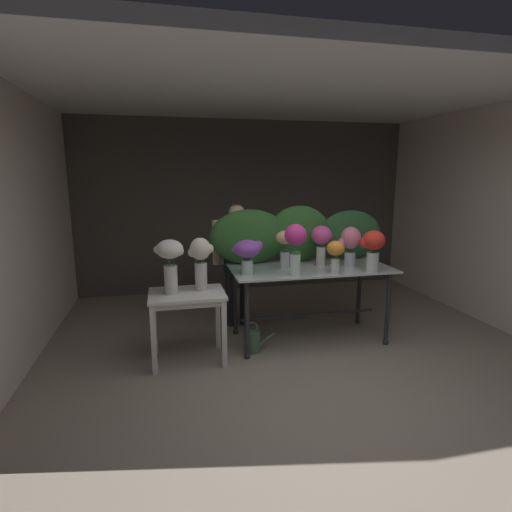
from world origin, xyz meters
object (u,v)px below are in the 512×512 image
Objects in this scene: florist at (237,251)px; side_table_white at (187,302)px; vase_scarlet_lilies at (373,247)px; vase_cream_lisianthus_tall at (201,260)px; display_table_glass at (310,279)px; vase_white_roses_tall at (170,260)px; vase_peach_peonies at (285,245)px; vase_fuchsia_carnations at (321,240)px; watering_can at (253,341)px; vase_violet_anemones at (248,252)px; vase_magenta_stock at (295,243)px; vase_rosy_freesia at (350,242)px; vase_sunset_roses at (336,253)px.

side_table_white is at bearing -127.55° from florist.
vase_scarlet_lilies reaches higher than vase_cream_lisianthus_tall.
vase_white_roses_tall is (-1.57, -0.24, 0.35)m from display_table_glass.
vase_fuchsia_carnations reaches higher than vase_peach_peonies.
vase_fuchsia_carnations reaches higher than vase_white_roses_tall.
side_table_white is at bearing 176.63° from vase_scarlet_lilies.
watering_can is at bearing 4.09° from side_table_white.
florist is 0.83m from vase_violet_anemones.
vase_cream_lisianthus_tall is at bearing 10.23° from vase_white_roses_tall.
side_table_white reaches higher than watering_can.
vase_scarlet_lilies is (1.99, -0.12, 0.52)m from side_table_white.
vase_peach_peonies is 1.22× the size of watering_can.
vase_magenta_stock reaches higher than vase_violet_anemones.
vase_cream_lisianthus_tall is (-1.71, -0.10, -0.10)m from vase_rosy_freesia.
vase_peach_peonies is (0.42, -0.66, 0.18)m from florist.
vase_fuchsia_carnations is at bearing 7.72° from vase_peach_peonies.
vase_cream_lisianthus_tall is 1.56× the size of watering_can.
vase_fuchsia_carnations is 0.85× the size of vase_white_roses_tall.
vase_scarlet_lilies is 1.84m from vase_cream_lisianthus_tall.
display_table_glass is 2.39× the size of side_table_white.
vase_scarlet_lilies is (0.43, -0.40, -0.03)m from vase_fuchsia_carnations.
vase_cream_lisianthus_tall is (0.30, 0.06, -0.02)m from vase_white_roses_tall.
vase_sunset_roses is (1.57, -0.09, 0.46)m from side_table_white.
watering_can is (0.01, -0.84, -0.84)m from florist.
display_table_glass is 1.32m from vase_cream_lisianthus_tall.
vase_peach_peonies is 0.79× the size of vase_magenta_stock.
side_table_white is at bearing -170.27° from display_table_glass.
vase_fuchsia_carnations is (0.91, 0.21, 0.06)m from vase_violet_anemones.
side_table_white is 0.86m from watering_can.
vase_scarlet_lilies is at bearing -3.37° from side_table_white.
vase_rosy_freesia is at bearing 4.03° from vase_violet_anemones.
vase_magenta_stock is at bearing -139.32° from vase_fuchsia_carnations.
florist is (-0.73, 0.64, 0.23)m from display_table_glass.
vase_scarlet_lilies is (0.41, -0.03, 0.05)m from vase_sunset_roses.
display_table_glass is 4.04× the size of vase_scarlet_lilies.
vase_sunset_roses is at bearing -139.15° from vase_rosy_freesia.
side_table_white is at bearing -169.55° from vase_fuchsia_carnations.
vase_fuchsia_carnations is 1.03× the size of vase_scarlet_lilies.
vase_cream_lisianthus_tall is at bearing 171.45° from vase_magenta_stock.
vase_violet_anemones is 1.05× the size of watering_can.
vase_rosy_freesia is at bearing -10.34° from display_table_glass.
vase_rosy_freesia reaches higher than vase_cream_lisianthus_tall.
florist is at bearing 87.73° from vase_violet_anemones.
vase_white_roses_tall reaches higher than display_table_glass.
florist is 1.33m from vase_sunset_roses.
vase_peach_peonies is at bearing 92.61° from vase_magenta_stock.
florist is 1.10m from vase_magenta_stock.
vase_magenta_stock reaches higher than display_table_glass.
vase_magenta_stock is 0.98× the size of vase_cream_lisianthus_tall.
florist is at bearing 132.36° from vase_sunset_roses.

